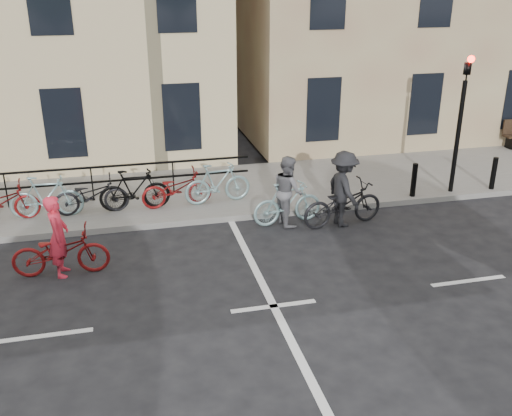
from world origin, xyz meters
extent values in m
plane|color=black|center=(0.00, 0.00, 0.00)|extent=(120.00, 120.00, 0.00)
cube|color=slate|center=(-4.00, 6.00, 0.07)|extent=(46.00, 4.00, 0.15)
cylinder|color=black|center=(6.20, 4.35, 1.65)|extent=(0.12, 0.12, 3.00)
imported|color=black|center=(6.20, 4.35, 3.60)|extent=(0.15, 0.18, 0.90)
sphere|color=#FF0C05|center=(6.20, 4.23, 3.70)|extent=(0.18, 0.18, 0.18)
cylinder|color=black|center=(5.00, 4.25, 0.60)|extent=(0.14, 0.14, 0.90)
cylinder|color=black|center=(7.40, 4.25, 0.60)|extent=(0.14, 0.14, 0.90)
cube|color=black|center=(10.40, 7.65, 0.35)|extent=(0.06, 0.38, 0.40)
cube|color=black|center=(-3.82, 5.90, 0.62)|extent=(9.35, 0.04, 0.95)
imported|color=maroon|center=(-5.40, 5.00, 0.62)|extent=(1.80, 0.63, 0.95)
imported|color=#83A9AC|center=(-4.35, 5.00, 0.68)|extent=(1.75, 0.49, 1.05)
imported|color=black|center=(-3.30, 5.00, 0.62)|extent=(1.80, 0.63, 0.95)
imported|color=black|center=(-2.25, 5.00, 0.68)|extent=(1.75, 0.49, 1.05)
imported|color=maroon|center=(-1.20, 5.00, 0.62)|extent=(1.80, 0.63, 0.95)
imported|color=#83A9AC|center=(-0.15, 5.00, 0.68)|extent=(1.75, 0.49, 1.05)
imported|color=maroon|center=(-3.83, 2.19, 0.50)|extent=(1.93, 0.76, 1.00)
imported|color=red|center=(-3.83, 2.19, 0.85)|extent=(0.44, 0.64, 1.69)
imported|color=#83A9AC|center=(1.32, 3.61, 0.53)|extent=(1.81, 0.72, 1.06)
imported|color=slate|center=(1.32, 3.61, 0.85)|extent=(0.75, 0.90, 1.70)
imported|color=black|center=(2.58, 3.21, 0.54)|extent=(2.15, 1.01, 1.09)
imported|color=black|center=(2.58, 3.21, 0.92)|extent=(0.85, 1.28, 1.85)
camera|label=1|loc=(-2.41, -8.66, 5.59)|focal=40.00mm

